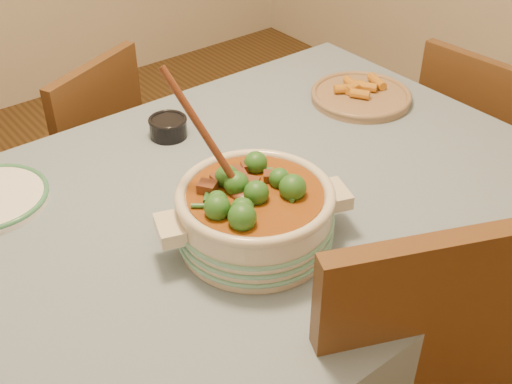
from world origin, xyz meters
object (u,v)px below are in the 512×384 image
stew_casserole (255,211)px  condiment_bowl (168,126)px  fried_plate (361,94)px  dining_table (224,236)px  chair_far (83,158)px  chair_right (476,146)px

stew_casserole → condiment_bowl: bearing=79.7°
condiment_bowl → fried_plate: bearing=-17.6°
stew_casserole → fried_plate: 0.71m
dining_table → stew_casserole: bearing=-98.7°
fried_plate → chair_far: (-0.62, 0.65, -0.30)m
dining_table → fried_plate: 0.65m
fried_plate → chair_far: 0.95m
chair_far → stew_casserole: bearing=64.8°
fried_plate → chair_right: chair_right is taller
chair_far → chair_right: 1.35m
stew_casserole → chair_right: 1.20m
chair_far → chair_right: chair_far is taller
dining_table → chair_far: chair_far is taller
fried_plate → chair_far: bearing=133.8°
chair_right → chair_far: bearing=51.4°
stew_casserole → chair_right: stew_casserole is taller
dining_table → stew_casserole: size_ratio=4.05×
chair_far → chair_right: size_ratio=1.01×
condiment_bowl → stew_casserole: bearing=-100.3°
fried_plate → chair_far: chair_far is taller
stew_casserole → chair_right: bearing=9.8°
fried_plate → chair_far: size_ratio=0.35×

